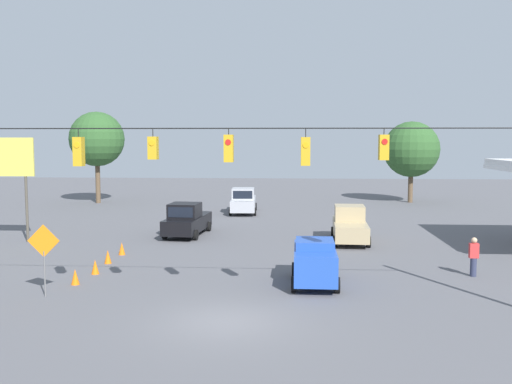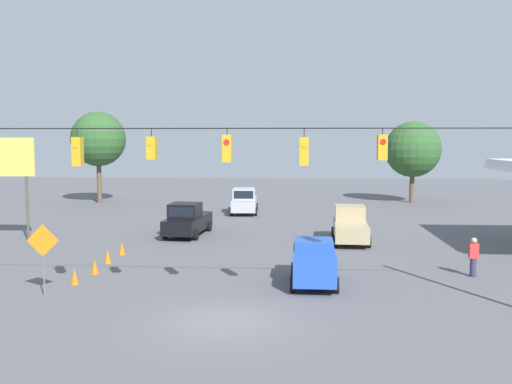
# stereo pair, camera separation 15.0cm
# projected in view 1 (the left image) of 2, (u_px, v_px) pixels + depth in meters

# --- Properties ---
(ground_plane) EXTENTS (140.00, 140.00, 0.00)m
(ground_plane) POSITION_uv_depth(u_px,v_px,m) (226.00, 322.00, 19.17)
(ground_plane) COLOR #56565B
(overhead_signal_span) EXTENTS (22.24, 0.38, 7.40)m
(overhead_signal_span) POSITION_uv_depth(u_px,v_px,m) (228.00, 179.00, 19.91)
(overhead_signal_span) COLOR #4C473D
(overhead_signal_span) RESTS_ON ground_plane
(pickup_truck_silver_withflow_deep) EXTENTS (2.35, 5.58, 2.12)m
(pickup_truck_silver_withflow_deep) POSITION_uv_depth(u_px,v_px,m) (243.00, 201.00, 47.14)
(pickup_truck_silver_withflow_deep) COLOR #A8AAB2
(pickup_truck_silver_withflow_deep) RESTS_ON ground_plane
(pickup_truck_tan_oncoming_far) EXTENTS (2.30, 5.31, 2.12)m
(pickup_truck_tan_oncoming_far) POSITION_uv_depth(u_px,v_px,m) (350.00, 225.00, 34.06)
(pickup_truck_tan_oncoming_far) COLOR tan
(pickup_truck_tan_oncoming_far) RESTS_ON ground_plane
(pickup_truck_black_withflow_far) EXTENTS (2.53, 5.47, 2.12)m
(pickup_truck_black_withflow_far) POSITION_uv_depth(u_px,v_px,m) (187.00, 220.00, 36.18)
(pickup_truck_black_withflow_far) COLOR black
(pickup_truck_black_withflow_far) RESTS_ON ground_plane
(sedan_blue_crossing_near) EXTENTS (1.98, 4.05, 1.91)m
(sedan_blue_crossing_near) POSITION_uv_depth(u_px,v_px,m) (315.00, 261.00, 24.00)
(sedan_blue_crossing_near) COLOR #234CB2
(sedan_blue_crossing_near) RESTS_ON ground_plane
(traffic_cone_nearest) EXTENTS (0.35, 0.35, 0.66)m
(traffic_cone_nearest) POSITION_uv_depth(u_px,v_px,m) (75.00, 277.00, 24.02)
(traffic_cone_nearest) COLOR orange
(traffic_cone_nearest) RESTS_ON ground_plane
(traffic_cone_second) EXTENTS (0.35, 0.35, 0.66)m
(traffic_cone_second) POSITION_uv_depth(u_px,v_px,m) (95.00, 267.00, 25.89)
(traffic_cone_second) COLOR orange
(traffic_cone_second) RESTS_ON ground_plane
(traffic_cone_third) EXTENTS (0.35, 0.35, 0.66)m
(traffic_cone_third) POSITION_uv_depth(u_px,v_px,m) (108.00, 257.00, 28.09)
(traffic_cone_third) COLOR orange
(traffic_cone_third) RESTS_ON ground_plane
(traffic_cone_fourth) EXTENTS (0.35, 0.35, 0.66)m
(traffic_cone_fourth) POSITION_uv_depth(u_px,v_px,m) (122.00, 249.00, 30.21)
(traffic_cone_fourth) COLOR orange
(traffic_cone_fourth) RESTS_ON ground_plane
(roadside_billboard) EXTENTS (3.58, 0.16, 6.21)m
(roadside_billboard) POSITION_uv_depth(u_px,v_px,m) (5.00, 166.00, 33.65)
(roadside_billboard) COLOR #4C473D
(roadside_billboard) RESTS_ON ground_plane
(work_zone_sign) EXTENTS (1.27, 0.06, 2.84)m
(work_zone_sign) POSITION_uv_depth(u_px,v_px,m) (44.00, 246.00, 22.01)
(work_zone_sign) COLOR slate
(work_zone_sign) RESTS_ON ground_plane
(pedestrian) EXTENTS (0.40, 0.28, 1.76)m
(pedestrian) POSITION_uv_depth(u_px,v_px,m) (474.00, 257.00, 25.40)
(pedestrian) COLOR #2D334C
(pedestrian) RESTS_ON ground_plane
(tree_horizon_left) EXTENTS (5.35, 5.35, 7.81)m
(tree_horizon_left) POSITION_uv_depth(u_px,v_px,m) (411.00, 149.00, 54.72)
(tree_horizon_left) COLOR brown
(tree_horizon_left) RESTS_ON ground_plane
(tree_horizon_right) EXTENTS (5.19, 5.19, 8.71)m
(tree_horizon_right) POSITION_uv_depth(u_px,v_px,m) (97.00, 139.00, 54.16)
(tree_horizon_right) COLOR brown
(tree_horizon_right) RESTS_ON ground_plane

